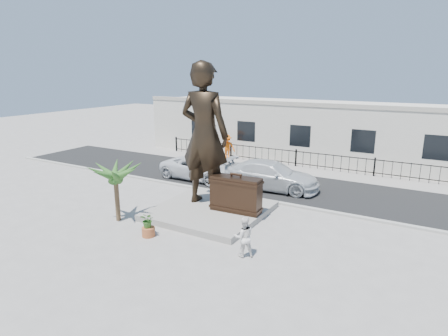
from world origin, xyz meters
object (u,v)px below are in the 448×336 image
(suitcase, at_px, (236,194))
(car_white, at_px, (200,168))
(statue, at_px, (204,135))
(tourist, at_px, (244,237))

(suitcase, distance_m, car_white, 7.03)
(car_white, bearing_deg, suitcase, -130.26)
(statue, distance_m, suitcase, 3.32)
(tourist, height_order, car_white, tourist)
(statue, xyz_separation_m, tourist, (4.07, -3.67, -3.05))
(suitcase, bearing_deg, tourist, -60.71)
(statue, relative_size, suitcase, 2.90)
(car_white, bearing_deg, tourist, -135.76)
(tourist, bearing_deg, car_white, -82.98)
(statue, distance_m, tourist, 6.27)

